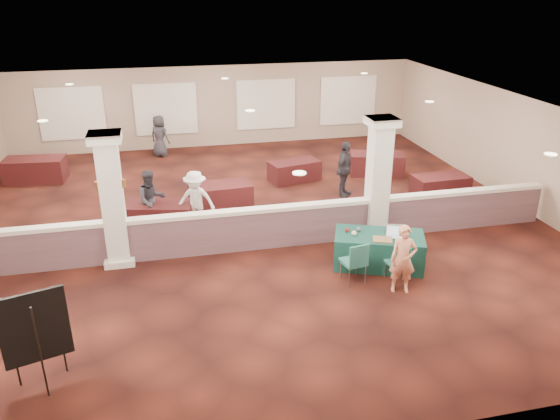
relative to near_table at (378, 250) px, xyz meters
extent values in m
plane|color=#421810|center=(-2.49, 3.00, -0.40)|extent=(16.00, 16.00, 0.00)
cube|color=gray|center=(-2.49, 11.00, 1.20)|extent=(16.00, 0.04, 3.20)
cube|color=gray|center=(-2.49, -5.00, 1.20)|extent=(16.00, 0.04, 3.20)
cube|color=gray|center=(5.51, 3.00, 1.20)|extent=(0.04, 16.00, 3.20)
cube|color=white|center=(-2.49, 3.00, 2.80)|extent=(16.00, 16.00, 0.02)
cube|color=brown|center=(-2.49, 1.50, 0.10)|extent=(15.60, 0.20, 1.00)
cube|color=beige|center=(-2.49, 1.50, 0.65)|extent=(15.60, 0.28, 0.10)
cube|color=silver|center=(-5.99, 1.50, 1.20)|extent=(0.50, 0.50, 3.20)
cube|color=silver|center=(-5.99, 1.50, -0.32)|extent=(0.70, 0.70, 0.16)
cube|color=silver|center=(-5.99, 1.50, 2.70)|extent=(0.72, 0.72, 0.20)
cube|color=silver|center=(0.51, 1.50, 1.20)|extent=(0.50, 0.50, 3.20)
cube|color=silver|center=(0.51, 1.50, -0.32)|extent=(0.70, 0.70, 0.16)
cube|color=silver|center=(0.51, 1.50, 2.70)|extent=(0.72, 0.72, 0.20)
cylinder|color=brown|center=(-6.27, 1.50, 1.60)|extent=(0.12, 0.12, 0.18)
cylinder|color=white|center=(-6.27, 1.50, 1.60)|extent=(0.09, 0.09, 0.10)
cylinder|color=brown|center=(-5.71, 1.50, 1.60)|extent=(0.12, 0.12, 0.18)
cylinder|color=white|center=(-5.71, 1.50, 1.60)|extent=(0.09, 0.09, 0.10)
cube|color=#0E3433|center=(0.00, 0.00, 0.00)|extent=(2.29, 1.69, 0.79)
cube|color=#1C5251|center=(0.14, -0.74, 0.03)|extent=(0.49, 0.49, 0.06)
cube|color=#1C5251|center=(0.17, -0.93, 0.26)|extent=(0.41, 0.11, 0.41)
cylinder|color=slate|center=(-0.01, -0.94, -0.20)|extent=(0.03, 0.03, 0.39)
cylinder|color=slate|center=(0.34, -0.89, -0.20)|extent=(0.03, 0.03, 0.39)
cylinder|color=slate|center=(-0.06, -0.59, -0.20)|extent=(0.03, 0.03, 0.39)
cylinder|color=slate|center=(0.29, -0.53, -0.20)|extent=(0.03, 0.03, 0.39)
cube|color=#1C5251|center=(-0.84, -0.57, 0.09)|extent=(0.57, 0.57, 0.06)
cube|color=#1C5251|center=(-0.80, -0.79, 0.36)|extent=(0.48, 0.13, 0.47)
cylinder|color=slate|center=(-1.00, -0.81, -0.17)|extent=(0.03, 0.03, 0.45)
cylinder|color=slate|center=(-0.60, -0.74, -0.17)|extent=(0.03, 0.03, 0.45)
cylinder|color=slate|center=(-1.07, -0.40, -0.17)|extent=(0.03, 0.03, 0.45)
cylinder|color=slate|center=(-0.67, -0.33, -0.17)|extent=(0.03, 0.03, 0.45)
cube|color=black|center=(-7.02, -2.72, 0.77)|extent=(1.03, 0.35, 1.27)
cylinder|color=black|center=(-7.44, -2.60, 0.45)|extent=(0.04, 0.04, 1.70)
cylinder|color=black|center=(-6.73, -2.39, 0.45)|extent=(0.04, 0.04, 1.70)
cylinder|color=black|center=(-6.94, -2.98, 0.45)|extent=(0.04, 0.04, 1.70)
imported|color=#E18162|center=(0.04, -1.20, 0.38)|extent=(0.64, 0.51, 1.54)
cube|color=black|center=(-4.99, 3.30, -0.04)|extent=(1.93, 1.27, 0.72)
cube|color=black|center=(-3.21, 4.36, -0.03)|extent=(1.88, 1.04, 0.74)
cube|color=black|center=(3.58, 3.74, -0.05)|extent=(1.73, 0.93, 0.69)
cube|color=black|center=(-8.99, 8.08, 0.00)|extent=(2.01, 1.14, 0.78)
cube|color=black|center=(-0.49, 6.20, -0.06)|extent=(1.81, 1.20, 0.67)
cube|color=black|center=(2.46, 6.20, -0.03)|extent=(2.00, 1.38, 0.74)
imported|color=black|center=(-5.17, 3.32, 0.43)|extent=(0.89, 0.67, 1.66)
imported|color=silver|center=(-4.02, 3.00, 0.43)|extent=(1.16, 0.81, 1.66)
imported|color=black|center=(0.67, 4.50, 0.48)|extent=(1.04, 1.09, 1.74)
imported|color=black|center=(-4.82, 10.00, 0.39)|extent=(0.88, 0.81, 1.58)
cube|color=silver|center=(0.28, -0.17, 0.41)|extent=(0.42, 0.36, 0.02)
cube|color=silver|center=(0.33, -0.05, 0.53)|extent=(0.34, 0.14, 0.24)
cube|color=silver|center=(0.33, -0.06, 0.52)|extent=(0.31, 0.12, 0.21)
cube|color=#BC6E1E|center=(-0.05, -0.27, 0.41)|extent=(0.52, 0.46, 0.03)
sphere|color=#F0E7C6|center=(-0.60, 0.11, 0.46)|extent=(0.12, 0.12, 0.12)
sphere|color=maroon|center=(-0.69, 0.32, 0.45)|extent=(0.11, 0.11, 0.11)
sphere|color=#525257|center=(-0.41, 0.29, 0.45)|extent=(0.11, 0.11, 0.11)
cube|color=red|center=(0.55, -0.53, 0.40)|extent=(0.13, 0.08, 0.01)
camera|label=1|loc=(-4.79, -10.67, 5.90)|focal=35.00mm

